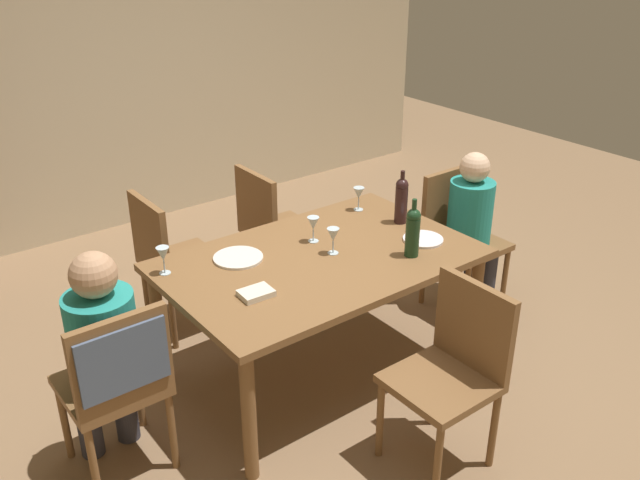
{
  "coord_description": "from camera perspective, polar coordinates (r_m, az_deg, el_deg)",
  "views": [
    {
      "loc": [
        -2.01,
        -2.62,
        2.43
      ],
      "look_at": [
        0.0,
        0.0,
        0.85
      ],
      "focal_mm": 38.52,
      "sensor_mm": 36.0,
      "label": 1
    }
  ],
  "objects": [
    {
      "name": "dining_table",
      "position": [
        3.74,
        0.0,
        -2.49
      ],
      "size": [
        1.67,
        1.07,
        0.75
      ],
      "color": "brown",
      "rests_on": "ground_plane"
    },
    {
      "name": "folded_napkin",
      "position": [
        3.35,
        -5.34,
        -4.42
      ],
      "size": [
        0.17,
        0.13,
        0.03
      ],
      "primitive_type": "cube",
      "rotation": [
        0.0,
        0.0,
        -0.05
      ],
      "color": "beige",
      "rests_on": "dining_table"
    },
    {
      "name": "chair_left_end",
      "position": [
        3.2,
        -16.42,
        -10.64
      ],
      "size": [
        0.44,
        0.46,
        0.92
      ],
      "color": "brown",
      "rests_on": "ground_plane"
    },
    {
      "name": "ground_plane",
      "position": [
        4.1,
        0.0,
        -10.74
      ],
      "size": [
        10.0,
        10.0,
        0.0
      ],
      "primitive_type": "plane",
      "color": "#846647"
    },
    {
      "name": "dinner_plate_guest_left",
      "position": [
        3.93,
        8.55,
        0.06
      ],
      "size": [
        0.23,
        0.23,
        0.01
      ],
      "primitive_type": "cylinder",
      "color": "white",
      "rests_on": "dining_table"
    },
    {
      "name": "dinner_plate_host",
      "position": [
        3.7,
        -6.82,
        -1.48
      ],
      "size": [
        0.27,
        0.27,
        0.01
      ],
      "primitive_type": "cylinder",
      "color": "silver",
      "rests_on": "dining_table"
    },
    {
      "name": "rear_room_partition",
      "position": [
        5.82,
        -17.13,
        13.86
      ],
      "size": [
        6.4,
        0.12,
        2.7
      ],
      "primitive_type": "cube",
      "color": "beige",
      "rests_on": "ground_plane"
    },
    {
      "name": "chair_far_right",
      "position": [
        4.62,
        -4.07,
        1.34
      ],
      "size": [
        0.44,
        0.44,
        0.92
      ],
      "rotation": [
        0.0,
        0.0,
        -1.57
      ],
      "color": "brown",
      "rests_on": "ground_plane"
    },
    {
      "name": "wine_glass_far",
      "position": [
        3.7,
        1.1,
        0.36
      ],
      "size": [
        0.07,
        0.07,
        0.15
      ],
      "color": "silver",
      "rests_on": "dining_table"
    },
    {
      "name": "wine_glass_centre",
      "position": [
        4.25,
        3.24,
        3.84
      ],
      "size": [
        0.07,
        0.07,
        0.15
      ],
      "color": "silver",
      "rests_on": "dining_table"
    },
    {
      "name": "person_woman_host",
      "position": [
        3.28,
        -17.57,
        -8.43
      ],
      "size": [
        0.31,
        0.36,
        1.14
      ],
      "color": "#33333D",
      "rests_on": "ground_plane"
    },
    {
      "name": "wine_glass_near_left",
      "position": [
        3.58,
        -12.91,
        -1.22
      ],
      "size": [
        0.07,
        0.07,
        0.15
      ],
      "color": "silver",
      "rests_on": "dining_table"
    },
    {
      "name": "chair_right_end",
      "position": [
        4.62,
        11.38,
        0.84
      ],
      "size": [
        0.44,
        0.44,
        0.92
      ],
      "rotation": [
        0.0,
        0.0,
        3.14
      ],
      "color": "brown",
      "rests_on": "ground_plane"
    },
    {
      "name": "chair_far_left",
      "position": [
        4.3,
        -12.42,
        -1.2
      ],
      "size": [
        0.44,
        0.44,
        0.92
      ],
      "rotation": [
        0.0,
        0.0,
        -1.57
      ],
      "color": "brown",
      "rests_on": "ground_plane"
    },
    {
      "name": "wine_glass_near_right",
      "position": [
        3.83,
        -0.56,
        1.32
      ],
      "size": [
        0.07,
        0.07,
        0.15
      ],
      "color": "silver",
      "rests_on": "dining_table"
    },
    {
      "name": "person_man_bearded",
      "position": [
        4.51,
        12.55,
        1.52
      ],
      "size": [
        0.29,
        0.33,
        1.09
      ],
      "rotation": [
        0.0,
        0.0,
        3.14
      ],
      "color": "#33333D",
      "rests_on": "ground_plane"
    },
    {
      "name": "wine_bottle_tall_green",
      "position": [
        4.08,
        6.78,
        3.38
      ],
      "size": [
        0.08,
        0.08,
        0.33
      ],
      "color": "black",
      "rests_on": "dining_table"
    },
    {
      "name": "chair_near",
      "position": [
        3.3,
        11.1,
        -10.02
      ],
      "size": [
        0.44,
        0.44,
        0.92
      ],
      "rotation": [
        0.0,
        0.0,
        1.57
      ],
      "color": "brown",
      "rests_on": "ground_plane"
    },
    {
      "name": "wine_bottle_dark_red",
      "position": [
        3.69,
        7.71,
        0.77
      ],
      "size": [
        0.08,
        0.08,
        0.33
      ],
      "color": "#19381E",
      "rests_on": "dining_table"
    }
  ]
}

